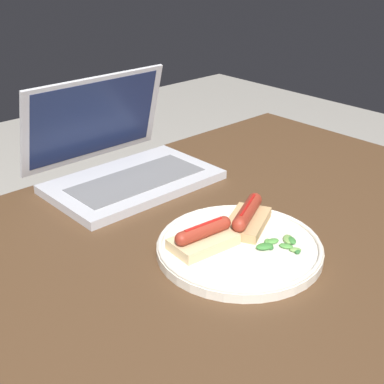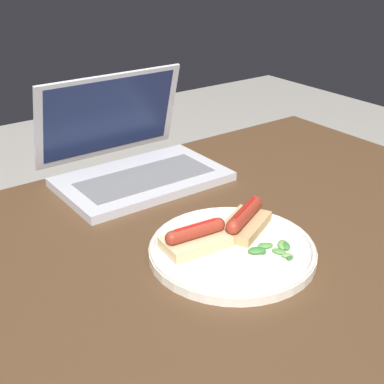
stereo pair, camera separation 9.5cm
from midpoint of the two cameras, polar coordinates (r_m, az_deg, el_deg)
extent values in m
cube|color=#4C331E|center=(0.94, 1.12, -5.69)|extent=(1.20, 0.85, 0.04)
cylinder|color=#4C331E|center=(1.65, 6.00, -5.37)|extent=(0.05, 0.05, 0.67)
cube|color=#B7B7BC|center=(1.13, -8.68, 1.05)|extent=(0.34, 0.21, 0.02)
cube|color=slate|center=(1.11, -8.34, 1.30)|extent=(0.28, 0.12, 0.00)
cube|color=#B7B7BC|center=(1.20, -12.65, 7.60)|extent=(0.34, 0.06, 0.20)
cube|color=#192347|center=(1.19, -12.55, 7.61)|extent=(0.31, 0.05, 0.17)
cylinder|color=silver|center=(0.88, 1.99, -6.17)|extent=(0.27, 0.27, 0.02)
torus|color=silver|center=(0.88, 2.00, -5.63)|extent=(0.27, 0.27, 0.01)
cube|color=#D6B784|center=(0.87, -1.94, -5.41)|extent=(0.11, 0.07, 0.02)
cylinder|color=maroon|center=(0.86, -1.96, -4.24)|extent=(0.09, 0.03, 0.02)
sphere|color=maroon|center=(0.88, 0.34, -3.39)|extent=(0.02, 0.02, 0.02)
sphere|color=maroon|center=(0.84, -4.38, -5.11)|extent=(0.02, 0.02, 0.02)
cylinder|color=red|center=(0.85, -1.97, -3.57)|extent=(0.07, 0.01, 0.00)
cube|color=tan|center=(0.93, 2.96, -3.32)|extent=(0.13, 0.10, 0.02)
cylinder|color=maroon|center=(0.92, 2.99, -2.18)|extent=(0.10, 0.07, 0.03)
sphere|color=maroon|center=(0.88, 1.97, -3.57)|extent=(0.03, 0.03, 0.03)
sphere|color=maroon|center=(0.96, 3.92, -0.90)|extent=(0.03, 0.03, 0.03)
cylinder|color=red|center=(0.91, 3.01, -1.48)|extent=(0.08, 0.04, 0.01)
ellipsoid|color=#387A33|center=(0.87, 4.64, -5.90)|extent=(0.03, 0.03, 0.01)
ellipsoid|color=#709E4C|center=(0.87, 7.89, -6.22)|extent=(0.02, 0.02, 0.01)
ellipsoid|color=#2D662D|center=(0.86, 8.11, -6.34)|extent=(0.02, 0.02, 0.01)
ellipsoid|color=#387A33|center=(0.89, 7.58, -5.23)|extent=(0.02, 0.03, 0.01)
ellipsoid|color=#2D662D|center=(0.87, 5.22, -5.99)|extent=(0.02, 0.02, 0.00)
ellipsoid|color=#4C8E3D|center=(0.89, 4.99, -5.36)|extent=(0.02, 0.02, 0.01)
ellipsoid|color=#4C8E3D|center=(0.87, 6.95, -5.83)|extent=(0.02, 0.03, 0.01)
ellipsoid|color=#709E4C|center=(0.89, 7.25, -5.10)|extent=(0.03, 0.03, 0.01)
ellipsoid|color=#4C8E3D|center=(0.89, 5.55, -5.33)|extent=(0.03, 0.02, 0.01)
camera|label=1|loc=(0.05, -92.86, -1.37)|focal=50.00mm
camera|label=2|loc=(0.05, 87.14, 1.37)|focal=50.00mm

